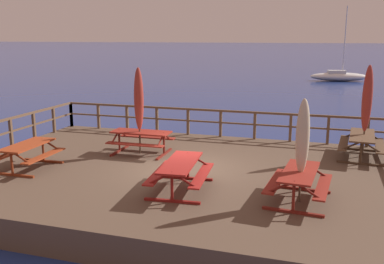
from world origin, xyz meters
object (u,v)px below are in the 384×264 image
at_px(patio_umbrella_short_back, 303,137).
at_px(patio_umbrella_short_mid, 367,99).
at_px(picnic_table_back_right, 362,140).
at_px(patio_umbrella_tall_front, 139,99).
at_px(picnic_table_mid_left, 181,169).
at_px(picnic_table_mid_centre, 141,137).
at_px(picnic_table_front_left, 299,179).
at_px(picnic_table_front_right, 28,151).
at_px(sailboat_distant, 339,76).

distance_m(patio_umbrella_short_back, patio_umbrella_short_mid, 5.07).
xyz_separation_m(picnic_table_back_right, patio_umbrella_tall_front, (-7.18, -1.75, 1.30)).
bearing_deg(picnic_table_mid_left, picnic_table_mid_centre, 128.90).
height_order(picnic_table_front_left, picnic_table_front_right, same).
relative_size(picnic_table_front_left, picnic_table_mid_left, 0.92).
distance_m(picnic_table_back_right, patio_umbrella_short_back, 5.08).
bearing_deg(picnic_table_mid_left, picnic_table_front_left, 2.21).
bearing_deg(picnic_table_front_left, patio_umbrella_short_mid, 69.46).
bearing_deg(picnic_table_mid_left, patio_umbrella_short_mid, 45.49).
xyz_separation_m(picnic_table_front_right, patio_umbrella_short_back, (8.01, -0.33, 1.05)).
height_order(patio_umbrella_tall_front, sailboat_distant, sailboat_distant).
bearing_deg(patio_umbrella_tall_front, picnic_table_mid_left, -50.41).
xyz_separation_m(picnic_table_mid_left, patio_umbrella_short_back, (3.01, 0.08, 1.04)).
relative_size(picnic_table_mid_centre, patio_umbrella_short_back, 0.80).
bearing_deg(picnic_table_mid_centre, picnic_table_front_right, -134.01).
bearing_deg(picnic_table_front_left, patio_umbrella_tall_front, 152.12).
relative_size(picnic_table_back_right, patio_umbrella_short_mid, 0.75).
bearing_deg(picnic_table_front_right, picnic_table_mid_left, -4.67).
bearing_deg(patio_umbrella_tall_front, picnic_table_back_right, 13.67).
bearing_deg(picnic_table_front_left, picnic_table_mid_left, -177.79).
bearing_deg(patio_umbrella_short_mid, patio_umbrella_tall_front, -165.88).
xyz_separation_m(picnic_table_back_right, patio_umbrella_short_mid, (0.06, 0.08, 1.37)).
distance_m(picnic_table_mid_centre, picnic_table_back_right, 7.35).
relative_size(picnic_table_front_right, patio_umbrella_short_back, 0.75).
xyz_separation_m(picnic_table_front_left, picnic_table_mid_left, (-2.98, -0.12, 0.00)).
xyz_separation_m(picnic_table_front_left, patio_umbrella_tall_front, (-5.48, 2.90, 1.30)).
bearing_deg(picnic_table_front_right, patio_umbrella_short_back, -2.32).
xyz_separation_m(picnic_table_back_right, sailboat_distant, (-0.05, 33.92, -0.81)).
height_order(picnic_table_front_left, patio_umbrella_short_back, patio_umbrella_short_back).
relative_size(picnic_table_front_left, patio_umbrella_short_mid, 0.68).
xyz_separation_m(picnic_table_mid_centre, patio_umbrella_short_back, (5.47, -2.96, 1.05)).
relative_size(picnic_table_mid_centre, patio_umbrella_tall_front, 0.69).
xyz_separation_m(patio_umbrella_short_back, sailboat_distant, (1.63, 38.60, -1.85)).
bearing_deg(picnic_table_mid_centre, sailboat_distant, 78.74).
relative_size(patio_umbrella_tall_front, sailboat_distant, 0.38).
height_order(picnic_table_mid_centre, patio_umbrella_short_back, patio_umbrella_short_back).
bearing_deg(picnic_table_back_right, patio_umbrella_short_back, -109.79).
relative_size(picnic_table_front_right, patio_umbrella_tall_front, 0.64).
relative_size(patio_umbrella_short_back, sailboat_distant, 0.33).
bearing_deg(picnic_table_front_right, picnic_table_mid_centre, 45.99).
relative_size(picnic_table_front_left, picnic_table_front_right, 1.10).
xyz_separation_m(patio_umbrella_tall_front, sailboat_distant, (7.13, 35.67, -2.11)).
distance_m(picnic_table_mid_centre, picnic_table_front_right, 3.66).
xyz_separation_m(picnic_table_back_right, picnic_table_front_right, (-9.70, -4.35, -0.01)).
relative_size(picnic_table_front_right, patio_umbrella_short_mid, 0.62).
xyz_separation_m(patio_umbrella_short_mid, sailboat_distant, (-0.11, 33.85, -2.18)).
relative_size(picnic_table_front_left, picnic_table_mid_centre, 1.02).
relative_size(picnic_table_mid_left, patio_umbrella_tall_front, 0.77).
xyz_separation_m(picnic_table_front_right, patio_umbrella_short_mid, (9.75, 4.43, 1.37)).
bearing_deg(picnic_table_back_right, sailboat_distant, 90.09).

